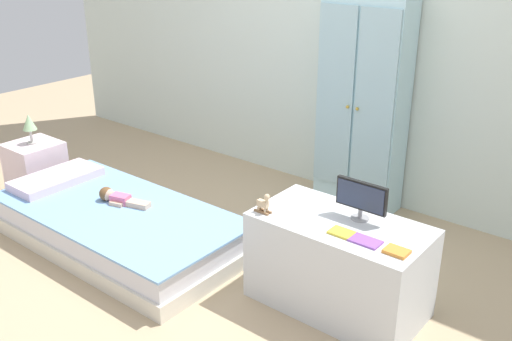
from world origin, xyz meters
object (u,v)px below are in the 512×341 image
object	(u,v)px
bed	(119,226)
table_lamp	(29,123)
tv_stand	(338,264)
tv_monitor	(361,198)
nightstand	(36,168)
wardrobe	(362,103)
doll	(115,197)
book_purple	(365,241)
book_orange	(397,251)
book_yellow	(342,233)
rocking_horse_toy	(264,204)

from	to	relation	value
bed	table_lamp	bearing A→B (deg)	174.01
tv_stand	tv_monitor	bearing A→B (deg)	54.05
bed	nightstand	world-z (taller)	nightstand
tv_monitor	nightstand	bearing A→B (deg)	-174.18
wardrobe	tv_stand	distance (m)	1.49
doll	book_purple	world-z (taller)	book_purple
book_orange	tv_monitor	bearing A→B (deg)	147.45
doll	book_yellow	bearing A→B (deg)	4.84
rocking_horse_toy	book_orange	xyz separation A→B (m)	(0.77, 0.06, -0.05)
tv_monitor	doll	bearing A→B (deg)	-168.38
bed	doll	distance (m)	0.20
table_lamp	wardrobe	xyz separation A→B (m)	(2.13, 1.45, 0.22)
nightstand	table_lamp	size ratio (longest dim) A/B	1.78
tv_monitor	book_yellow	size ratio (longest dim) A/B	2.36
book_purple	book_orange	distance (m)	0.17
rocking_horse_toy	book_purple	bearing A→B (deg)	5.85
nightstand	book_orange	size ratio (longest dim) A/B	3.62
table_lamp	doll	bearing A→B (deg)	-3.33
book_orange	book_yellow	bearing A→B (deg)	180.00
nightstand	tv_monitor	size ratio (longest dim) A/B	1.44
wardrobe	book_orange	world-z (taller)	wardrobe
bed	table_lamp	xyz separation A→B (m)	(-1.18, 0.12, 0.46)
nightstand	book_orange	distance (m)	3.12
nightstand	book_purple	bearing A→B (deg)	1.57
book_orange	doll	bearing A→B (deg)	-175.90
book_yellow	book_orange	bearing A→B (deg)	0.00
bed	book_orange	distance (m)	1.97
doll	rocking_horse_toy	distance (m)	1.27
tv_monitor	book_yellow	world-z (taller)	tv_monitor
book_orange	bed	bearing A→B (deg)	-173.93
nightstand	bed	bearing A→B (deg)	-5.99
book_orange	wardrobe	bearing A→B (deg)	125.35
nightstand	tv_stand	bearing A→B (deg)	4.12
doll	tv_stand	size ratio (longest dim) A/B	0.40
rocking_horse_toy	book_orange	world-z (taller)	rocking_horse_toy
tv_stand	tv_monitor	xyz separation A→B (m)	(0.06, 0.09, 0.40)
doll	tv_monitor	bearing A→B (deg)	11.62
bed	table_lamp	size ratio (longest dim) A/B	7.40
tv_stand	book_yellow	bearing A→B (deg)	-58.10
wardrobe	rocking_horse_toy	distance (m)	1.46
tv_stand	rocking_horse_toy	world-z (taller)	rocking_horse_toy
tv_stand	table_lamp	bearing A→B (deg)	-175.88
bed	wardrobe	world-z (taller)	wardrobe
table_lamp	wardrobe	bearing A→B (deg)	34.29
table_lamp	tv_stand	distance (m)	2.74
table_lamp	book_yellow	xyz separation A→B (m)	(2.79, 0.08, -0.05)
nightstand	book_purple	distance (m)	2.94
rocking_horse_toy	bed	bearing A→B (deg)	-172.92
rocking_horse_toy	book_yellow	bearing A→B (deg)	7.58
nightstand	rocking_horse_toy	xyz separation A→B (m)	(2.32, 0.02, 0.38)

